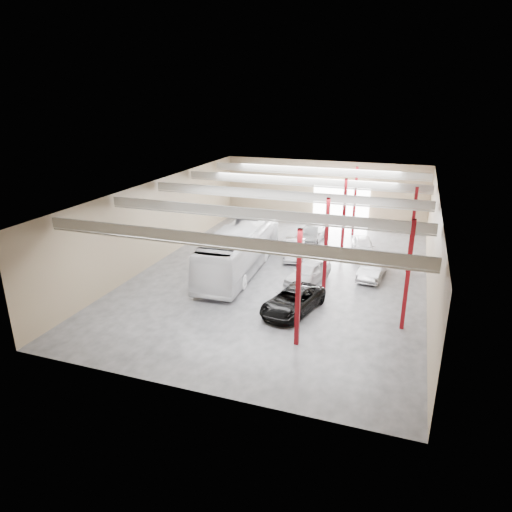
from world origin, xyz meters
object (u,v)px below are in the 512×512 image
Objects in this scene: coach_bus at (240,249)px; car_right_far at (363,246)px; black_sedan at (293,301)px; car_row_c at (312,233)px; car_row_b at (295,249)px; car_right_near at (373,267)px; car_row_a at (308,272)px.

car_right_far is (9.00, 7.41, -1.09)m from coach_bus.
black_sedan is 15.76m from car_row_c.
black_sedan is at bearing -113.05° from car_right_far.
car_row_b is at bearing -163.68° from car_right_far.
black_sedan is at bearing -86.97° from car_row_b.
car_right_near is at bearing -85.31° from car_right_far.
black_sedan is at bearing -72.76° from car_row_a.
car_row_b is at bearing 117.69° from black_sedan.
car_row_c is at bearing 136.53° from car_right_near.
car_row_b is 1.06× the size of car_right_far.
car_right_far is at bearing 90.85° from black_sedan.
car_row_c is 10.09m from car_right_near.
coach_bus reaches higher than car_right_far.
black_sedan is at bearing -76.92° from car_row_c.
car_right_near is at bearing -29.96° from car_row_b.
coach_bus is 10.56m from car_row_c.
car_row_a is 1.01× the size of car_row_b.
car_right_near is (6.63, -7.60, 0.00)m from car_row_c.
coach_bus reaches higher than car_row_b.
car_row_c is (-2.25, 15.60, 0.01)m from black_sedan.
car_row_a reaches higher than black_sedan.
car_right_near is at bearing 74.91° from black_sedan.
car_row_c is at bearing 75.11° from car_row_b.
car_right_near is 5.38m from car_right_far.
car_row_c is 1.18× the size of car_right_far.
car_row_a is at bearing -8.78° from coach_bus.
coach_bus is at bearing -150.79° from car_right_far.
coach_bus is at bearing -137.42° from car_row_b.
car_row_a is 1.07× the size of car_right_far.
car_right_far is (3.18, 8.00, -0.05)m from car_row_a.
car_row_b is at bearing -89.00° from car_row_c.
car_row_b is at bearing 166.46° from car_right_near.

